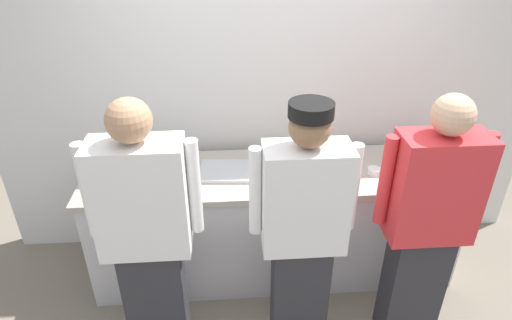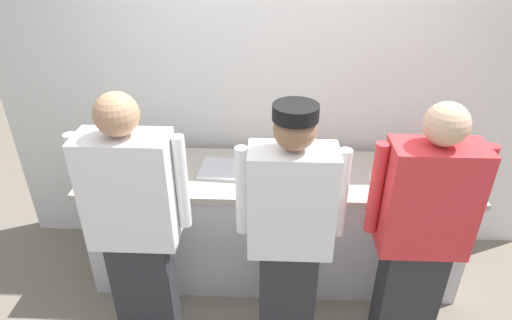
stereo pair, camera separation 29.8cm
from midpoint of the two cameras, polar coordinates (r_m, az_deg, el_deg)
The scene contains 16 objects.
ground_plane at distance 3.31m, azimuth 0.25°, elevation -18.02°, with size 9.00×9.00×0.00m, color slate.
wall_back at distance 3.19m, azimuth -0.85°, elevation 12.31°, with size 4.14×0.10×2.99m.
prep_counter at distance 3.27m, azimuth -0.22°, elevation -8.16°, with size 2.64×0.67×0.88m.
chef_near_left at distance 2.53m, azimuth -17.34°, elevation -9.52°, with size 0.62×0.24×1.71m.
chef_center at distance 2.49m, azimuth 2.70°, elevation -9.29°, with size 0.60×0.24×1.66m.
chef_far_right at distance 2.67m, azimuth 18.36°, elevation -7.94°, with size 0.61×0.24×1.68m.
plate_stack_front at distance 2.97m, azimuth 3.87°, elevation -1.79°, with size 0.24×0.24×0.05m.
mixing_bowl_steel at distance 3.03m, azimuth -17.57°, elevation -1.65°, with size 0.39×0.39×0.13m, color #B7BABF.
sheet_tray at distance 3.01m, azimuth -5.30°, elevation -1.56°, with size 0.51×0.29×0.02m, color #B7BABF.
squeeze_bottle_primary at distance 3.16m, azimuth 3.35°, elevation 1.60°, with size 0.06×0.06×0.18m.
squeeze_bottle_secondary at distance 3.41m, azimuth 18.53°, elevation 2.20°, with size 0.06×0.06×0.18m.
ramekin_yellow_sauce at distance 3.19m, azimuth -13.87°, elevation -0.17°, with size 0.10×0.10×0.05m.
ramekin_orange_sauce at distance 3.13m, azimuth 5.75°, elevation -0.03°, with size 0.11×0.11×0.05m.
ramekin_green_sauce at distance 3.06m, azimuth 12.46°, elevation -1.46°, with size 0.09×0.09×0.04m.
ramekin_red_sauce at distance 3.27m, azimuth -19.70°, elevation -0.46°, with size 0.09×0.09×0.04m.
chefs_knife at distance 3.18m, azimuth 18.27°, elevation -1.43°, with size 0.27×0.03×0.02m.
Camera 1 is at (-0.32, -2.22, 2.45)m, focal length 30.76 mm.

